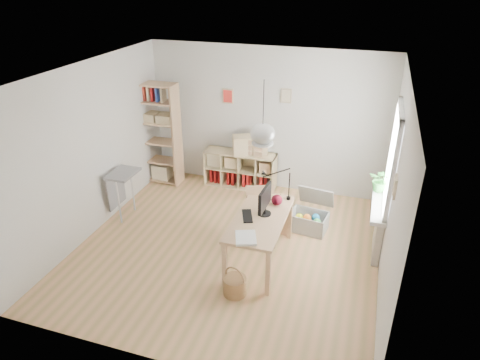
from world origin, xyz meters
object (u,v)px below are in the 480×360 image
(tall_bookshelf, at_px, (158,130))
(monitor, at_px, (265,200))
(cube_shelf, at_px, (240,171))
(chair, at_px, (261,212))
(drawer_chest, at_px, (250,145))
(storage_chest, at_px, (310,217))
(desk, at_px, (260,222))

(tall_bookshelf, xyz_separation_m, monitor, (2.62, -1.86, -0.10))
(cube_shelf, bearing_deg, chair, -62.63)
(chair, distance_m, drawer_chest, 1.85)
(tall_bookshelf, height_order, storage_chest, tall_bookshelf)
(chair, relative_size, drawer_chest, 1.41)
(tall_bookshelf, bearing_deg, chair, -30.36)
(cube_shelf, relative_size, chair, 1.55)
(chair, height_order, storage_chest, chair)
(chair, xyz_separation_m, storage_chest, (0.70, 0.58, -0.31))
(storage_chest, height_order, monitor, monitor)
(desk, height_order, tall_bookshelf, tall_bookshelf)
(chair, bearing_deg, drawer_chest, 91.05)
(tall_bookshelf, distance_m, monitor, 3.21)
(desk, relative_size, tall_bookshelf, 0.75)
(cube_shelf, height_order, chair, chair)
(chair, relative_size, storage_chest, 1.20)
(monitor, bearing_deg, storage_chest, 64.87)
(desk, relative_size, cube_shelf, 1.07)
(desk, distance_m, monitor, 0.34)
(cube_shelf, xyz_separation_m, storage_chest, (1.59, -1.13, -0.09))
(storage_chest, bearing_deg, desk, -109.55)
(monitor, bearing_deg, chair, 113.94)
(cube_shelf, relative_size, tall_bookshelf, 0.70)
(chair, bearing_deg, tall_bookshelf, 128.77)
(cube_shelf, distance_m, drawer_chest, 0.64)
(desk, xyz_separation_m, chair, (-0.13, 0.51, -0.14))
(desk, xyz_separation_m, tall_bookshelf, (-2.59, 1.95, 0.43))
(storage_chest, relative_size, monitor, 1.54)
(chair, relative_size, monitor, 1.85)
(chair, height_order, monitor, monitor)
(cube_shelf, distance_m, monitor, 2.48)
(tall_bookshelf, bearing_deg, desk, -37.01)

